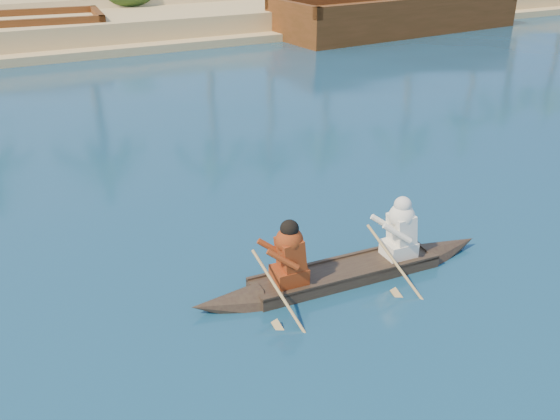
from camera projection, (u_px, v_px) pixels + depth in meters
ground at (393, 335)px, 9.41m from camera, size 160.00×160.00×0.00m
shrub_cluster at (48, 6)px, 34.16m from camera, size 100.00×6.00×2.40m
canoe at (346, 263)px, 10.77m from camera, size 5.63×1.02×1.54m
barge_right at (396, 16)px, 33.55m from camera, size 14.09×5.75×2.29m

